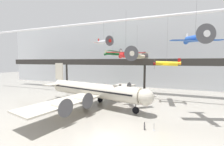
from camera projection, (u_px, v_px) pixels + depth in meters
ground_plane at (107, 139)px, 19.48m from camera, size 260.00×260.00×0.00m
hangar_back_wall at (149, 53)px, 57.99m from camera, size 140.00×3.00×26.36m
mezzanine_walkway at (144, 64)px, 46.73m from camera, size 110.00×3.20×10.81m
ceiling_truss_beam at (140, 18)px, 38.67m from camera, size 120.00×0.60×0.60m
airliner_silver_main at (92, 90)px, 34.45m from camera, size 29.06×33.48×9.58m
suspended_plane_yellow_lowwing at (167, 64)px, 36.13m from camera, size 6.31×7.74×12.48m
suspended_plane_red_highwing at (126, 55)px, 31.41m from camera, size 7.37×6.86×10.54m
suspended_plane_green_biplane at (113, 53)px, 54.10m from camera, size 6.92×8.48×9.13m
suspended_plane_blue_trainer at (195, 39)px, 25.19m from camera, size 8.31×7.07×8.11m
suspended_plane_silver_racer at (104, 42)px, 40.32m from camera, size 6.18×6.80×6.84m
suspended_plane_cream_biplane at (137, 56)px, 44.72m from camera, size 7.90×7.30×10.72m
stanchion_barrier at (154, 128)px, 21.75m from camera, size 0.36×0.36×1.08m
info_sign_pedestal at (144, 127)px, 22.01m from camera, size 0.28×0.75×1.24m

